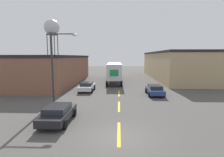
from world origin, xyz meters
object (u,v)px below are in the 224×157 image
Objects in this scene: parked_car_left_near at (58,113)px; water_tower at (52,28)px; parked_car_left_far at (87,86)px; semi_truck at (114,70)px; parked_car_right_mid at (155,90)px; street_lamp at (55,62)px.

parked_car_left_near is 0.26× the size of water_tower.
parked_car_left_far is 12.10m from parked_car_left_near.
parked_car_left_near is at bearing -100.67° from semi_truck.
street_lamp is at bearing -159.57° from parked_car_right_mid.
semi_truck is 2.03× the size of street_lamp.
parked_car_left_far is 7.75m from street_lamp.
parked_car_left_far is (-3.72, -10.14, -1.55)m from semi_truck.
semi_truck is 0.90× the size of water_tower.
semi_truck is 3.54× the size of parked_car_left_near.
semi_truck is 3.54× the size of parked_car_left_far.
water_tower is at bearing 111.12° from parked_car_left_near.
parked_car_left_far is (-9.34, 2.20, 0.00)m from parked_car_right_mid.
parked_car_left_far is at bearing -61.94° from water_tower.
street_lamp reaches higher than semi_truck.
street_lamp is (-5.84, -16.61, 2.16)m from semi_truck.
parked_car_left_near is (-3.72, -22.24, -1.55)m from semi_truck.
semi_truck is 22.60m from parked_car_left_near.
street_lamp is (14.87, -38.33, -9.59)m from water_tower.
water_tower is 42.22m from street_lamp.
parked_car_left_near is (-9.34, -9.90, 0.00)m from parked_car_right_mid.
parked_car_right_mid is 0.57× the size of street_lamp.
street_lamp is at bearing -68.80° from water_tower.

